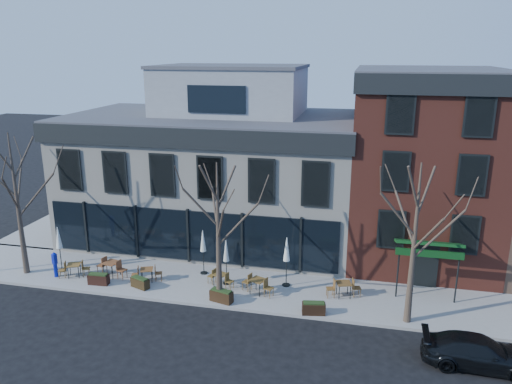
% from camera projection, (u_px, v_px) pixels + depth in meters
% --- Properties ---
extents(ground, '(120.00, 120.00, 0.00)m').
position_uv_depth(ground, '(190.00, 265.00, 29.23)').
color(ground, black).
rests_on(ground, ground).
extents(sidewalk_front, '(33.50, 4.70, 0.15)m').
position_uv_depth(sidewalk_front, '(234.00, 286.00, 26.50)').
color(sidewalk_front, gray).
rests_on(sidewalk_front, ground).
extents(sidewalk_side, '(4.50, 12.00, 0.15)m').
position_uv_depth(sidewalk_side, '(75.00, 218.00, 37.22)').
color(sidewalk_side, gray).
rests_on(sidewalk_side, ground).
extents(corner_building, '(18.39, 10.39, 11.10)m').
position_uv_depth(corner_building, '(215.00, 168.00, 32.66)').
color(corner_building, silver).
rests_on(corner_building, ground).
extents(red_brick_building, '(8.20, 11.78, 11.18)m').
position_uv_depth(red_brick_building, '(423.00, 164.00, 29.58)').
color(red_brick_building, brown).
rests_on(red_brick_building, ground).
extents(tree_corner, '(3.93, 3.98, 7.92)m').
position_uv_depth(tree_corner, '(18.00, 203.00, 26.85)').
color(tree_corner, '#382B21').
rests_on(tree_corner, sidewalk_front).
extents(tree_mid, '(3.50, 3.55, 7.04)m').
position_uv_depth(tree_mid, '(218.00, 232.00, 23.88)').
color(tree_mid, '#382B21').
rests_on(tree_mid, sidewalk_front).
extents(tree_right, '(3.72, 3.77, 7.48)m').
position_uv_depth(tree_right, '(414.00, 243.00, 21.91)').
color(tree_right, '#382B21').
rests_on(tree_right, sidewalk_front).
extents(parked_sedan, '(4.38, 1.85, 1.26)m').
position_uv_depth(parked_sedan, '(478.00, 352.00, 19.80)').
color(parked_sedan, black).
rests_on(parked_sedan, ground).
extents(call_box, '(0.30, 0.29, 1.45)m').
position_uv_depth(call_box, '(55.00, 264.00, 27.27)').
color(call_box, '#0C199F').
rests_on(call_box, sidewalk_front).
extents(cafe_set_0, '(1.72, 1.02, 0.89)m').
position_uv_depth(cafe_set_0, '(74.00, 269.00, 27.35)').
color(cafe_set_0, brown).
rests_on(cafe_set_0, sidewalk_front).
extents(cafe_set_1, '(1.96, 0.92, 1.00)m').
position_uv_depth(cafe_set_1, '(112.00, 267.00, 27.43)').
color(cafe_set_1, brown).
rests_on(cafe_set_1, sidewalk_front).
extents(cafe_set_2, '(1.69, 0.98, 0.87)m').
position_uv_depth(cafe_set_2, '(147.00, 273.00, 26.81)').
color(cafe_set_2, brown).
rests_on(cafe_set_2, sidewalk_front).
extents(cafe_set_3, '(1.62, 0.93, 0.84)m').
position_uv_depth(cafe_set_3, '(221.00, 278.00, 26.29)').
color(cafe_set_3, brown).
rests_on(cafe_set_3, sidewalk_front).
extents(cafe_set_4, '(1.82, 1.04, 0.94)m').
position_uv_depth(cafe_set_4, '(258.00, 285.00, 25.48)').
color(cafe_set_4, brown).
rests_on(cafe_set_4, sidewalk_front).
extents(cafe_set_5, '(1.83, 0.92, 0.94)m').
position_uv_depth(cafe_set_5, '(344.00, 288.00, 25.13)').
color(cafe_set_5, brown).
rests_on(cafe_set_5, sidewalk_front).
extents(umbrella_0, '(0.42, 0.42, 2.63)m').
position_uv_depth(umbrella_0, '(59.00, 240.00, 27.66)').
color(umbrella_0, black).
rests_on(umbrella_0, sidewalk_front).
extents(umbrella_2, '(0.41, 0.41, 2.55)m').
position_uv_depth(umbrella_2, '(203.00, 243.00, 27.37)').
color(umbrella_2, black).
rests_on(umbrella_2, sidewalk_front).
extents(umbrella_3, '(0.40, 0.40, 2.49)m').
position_uv_depth(umbrella_3, '(226.00, 253.00, 26.17)').
color(umbrella_3, black).
rests_on(umbrella_3, sidewalk_front).
extents(umbrella_4, '(0.43, 0.43, 2.71)m').
position_uv_depth(umbrella_4, '(287.00, 252.00, 25.92)').
color(umbrella_4, black).
rests_on(umbrella_4, sidewalk_front).
extents(planter_0, '(1.11, 0.49, 0.61)m').
position_uv_depth(planter_0, '(99.00, 279.00, 26.52)').
color(planter_0, black).
rests_on(planter_0, sidewalk_front).
extents(planter_1, '(1.11, 0.76, 0.58)m').
position_uv_depth(planter_1, '(140.00, 282.00, 26.14)').
color(planter_1, black).
rests_on(planter_1, sidewalk_front).
extents(planter_2, '(1.23, 0.75, 0.64)m').
position_uv_depth(planter_2, '(221.00, 296.00, 24.68)').
color(planter_2, black).
rests_on(planter_2, sidewalk_front).
extents(planter_3, '(1.15, 0.62, 0.61)m').
position_uv_depth(planter_3, '(314.00, 308.00, 23.53)').
color(planter_3, black).
rests_on(planter_3, sidewalk_front).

